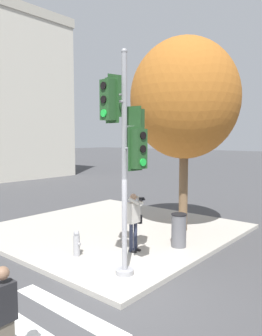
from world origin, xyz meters
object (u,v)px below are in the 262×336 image
at_px(street_tree, 185,99).
at_px(fire_hydrant, 77,243).
at_px(pedestrian_distant, 4,318).
at_px(trash_bin, 179,230).
at_px(traffic_signal_pole, 124,136).
at_px(person_photographer, 134,217).

bearing_deg(street_tree, fire_hydrant, 167.94).
bearing_deg(pedestrian_distant, fire_hydrant, 36.32).
bearing_deg(fire_hydrant, street_tree, -12.06).
distance_m(fire_hydrant, trash_bin, 3.13).
xyz_separation_m(traffic_signal_pole, pedestrian_distant, (-3.60, -0.83, -2.65)).
xyz_separation_m(traffic_signal_pole, fire_hydrant, (0.04, 1.85, -3.03)).
bearing_deg(person_photographer, trash_bin, -34.23).
height_order(person_photographer, pedestrian_distant, person_photographer).
relative_size(traffic_signal_pole, pedestrian_distant, 3.29).
relative_size(traffic_signal_pole, fire_hydrant, 7.28).
bearing_deg(trash_bin, traffic_signal_pole, -178.66).
bearing_deg(traffic_signal_pole, person_photographer, 31.68).
distance_m(traffic_signal_pole, street_tree, 4.59).
relative_size(street_tree, fire_hydrant, 9.18).
xyz_separation_m(traffic_signal_pole, street_tree, (4.30, 0.94, 1.32)).
bearing_deg(fire_hydrant, person_photographer, -35.35).
height_order(pedestrian_distant, street_tree, street_tree).
relative_size(pedestrian_distant, fire_hydrant, 2.21).
xyz_separation_m(pedestrian_distant, trash_bin, (6.21, 0.89, -0.22)).
bearing_deg(street_tree, traffic_signal_pole, -167.66).
distance_m(person_photographer, street_tree, 4.68).
relative_size(traffic_signal_pole, person_photographer, 3.15).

